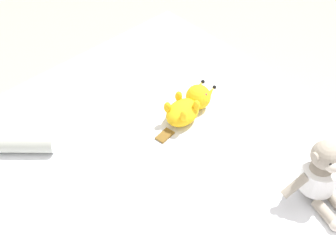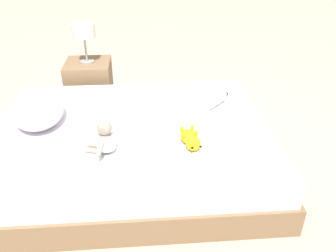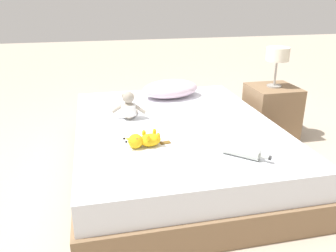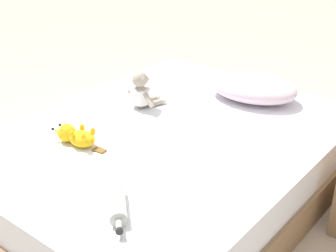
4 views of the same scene
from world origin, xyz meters
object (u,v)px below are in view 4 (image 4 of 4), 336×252
plush_monkey (142,93)px  plush_yellow_creature (75,136)px  glass_bottle (117,204)px  pillow (253,87)px  bed (168,166)px

plush_monkey → plush_yellow_creature: size_ratio=0.86×
glass_bottle → pillow: bearing=96.1°
bed → pillow: pillow is taller
plush_yellow_creature → glass_bottle: size_ratio=1.26×
plush_monkey → bed: bearing=-26.9°
plush_monkey → plush_yellow_creature: 0.57m
plush_yellow_creature → plush_monkey: bearing=93.5°
pillow → plush_yellow_creature: 1.18m
bed → pillow: 0.77m
plush_monkey → glass_bottle: 1.06m
pillow → glass_bottle: 1.39m
pillow → plush_monkey: size_ratio=2.22×
plush_monkey → plush_yellow_creature: plush_monkey is taller
glass_bottle → bed: bearing=111.7°
plush_yellow_creature → bed: bearing=51.5°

